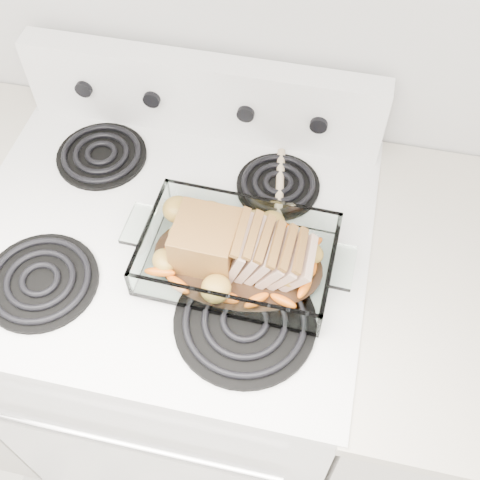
% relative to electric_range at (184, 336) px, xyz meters
% --- Properties ---
extents(electric_range, '(0.78, 0.70, 1.12)m').
position_rel_electric_range_xyz_m(electric_range, '(0.00, 0.00, 0.00)').
color(electric_range, white).
rests_on(electric_range, ground).
extents(counter_right, '(0.58, 0.68, 0.93)m').
position_rel_electric_range_xyz_m(counter_right, '(0.66, -0.00, -0.02)').
color(counter_right, silver).
rests_on(counter_right, ground).
extents(baking_dish, '(0.34, 0.22, 0.07)m').
position_rel_electric_range_xyz_m(baking_dish, '(0.15, -0.05, 0.48)').
color(baking_dish, white).
rests_on(baking_dish, electric_range).
extents(pork_roast, '(0.25, 0.11, 0.09)m').
position_rel_electric_range_xyz_m(pork_roast, '(0.14, -0.05, 0.51)').
color(pork_roast, olive).
rests_on(pork_roast, baking_dish).
extents(roast_vegetables, '(0.33, 0.18, 0.04)m').
position_rel_electric_range_xyz_m(roast_vegetables, '(0.15, -0.01, 0.49)').
color(roast_vegetables, '#CD4C00').
rests_on(roast_vegetables, baking_dish).
extents(wooden_spoon, '(0.08, 0.25, 0.02)m').
position_rel_electric_range_xyz_m(wooden_spoon, '(0.21, 0.08, 0.46)').
color(wooden_spoon, beige).
rests_on(wooden_spoon, electric_range).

